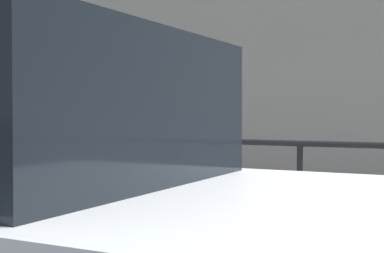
% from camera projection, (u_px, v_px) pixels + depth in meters
% --- Properties ---
extents(parking_meter, '(0.18, 0.20, 1.38)m').
position_uv_depth(parking_meter, '(227.00, 150.00, 3.72)').
color(parking_meter, slate).
rests_on(parking_meter, sidewalk_curb).
extents(pedestrian_at_meter, '(0.62, 0.46, 1.63)m').
position_uv_depth(pedestrian_at_meter, '(163.00, 161.00, 3.99)').
color(pedestrian_at_meter, black).
rests_on(pedestrian_at_meter, sidewalk_curb).
extents(background_railing, '(24.06, 0.06, 0.99)m').
position_uv_depth(background_railing, '(300.00, 168.00, 5.50)').
color(background_railing, black).
rests_on(background_railing, sidewalk_curb).
extents(backdrop_wall, '(32.00, 0.50, 3.77)m').
position_uv_depth(backdrop_wall, '(354.00, 81.00, 8.06)').
color(backdrop_wall, gray).
rests_on(backdrop_wall, ground).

